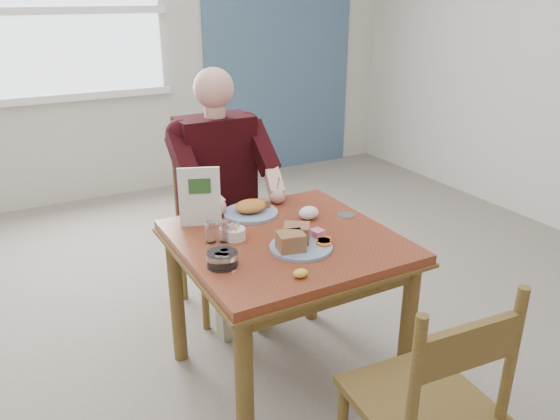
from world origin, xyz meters
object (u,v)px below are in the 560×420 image
chair_far (218,229)px  diner (221,178)px  table (285,260)px  chair_near (428,406)px  far_plate (251,209)px  near_plate (298,241)px

chair_far → diner: bearing=-90.0°
table → chair_far: size_ratio=0.97×
chair_near → far_plate: bearing=93.3°
chair_near → near_plate: bearing=94.6°
table → chair_near: 0.88m
chair_far → table: bearing=-90.0°
diner → chair_far: bearing=90.0°
near_plate → diner: bearing=89.4°
chair_far → chair_near: size_ratio=1.00×
chair_far → far_plate: (-0.02, -0.49, 0.30)m
table → diner: diner is taller
table → far_plate: size_ratio=3.33×
table → far_plate: (-0.02, 0.30, 0.14)m
table → chair_near: bearing=-86.6°
chair_far → near_plate: (-0.01, -0.92, 0.30)m
chair_near → near_plate: chair_near is taller
table → far_plate: bearing=93.2°
diner → near_plate: diner is taller
far_plate → chair_near: bearing=-86.7°
chair_far → far_plate: chair_far is taller
near_plate → chair_near: bearing=-85.4°
diner → near_plate: bearing=-90.6°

